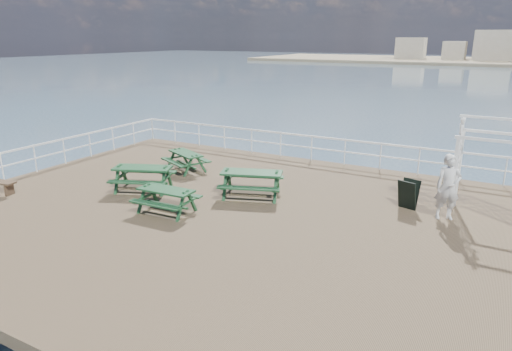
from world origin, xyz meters
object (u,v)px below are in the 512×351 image
at_px(picnic_table_d, 166,195).
at_px(picnic_table_a, 143,173).
at_px(trellis_arbor, 498,175).
at_px(person, 448,187).
at_px(picnic_table_b, 186,157).
at_px(picnic_table_c, 252,178).

bearing_deg(picnic_table_d, picnic_table_a, 146.52).
relative_size(trellis_arbor, person, 1.54).
xyz_separation_m(trellis_arbor, person, (-1.21, -0.65, -0.35)).
distance_m(picnic_table_d, trellis_arbor, 9.67).
height_order(picnic_table_d, trellis_arbor, trellis_arbor).
distance_m(picnic_table_a, trellis_arbor, 11.15).
bearing_deg(picnic_table_b, picnic_table_d, -35.89).
height_order(picnic_table_b, picnic_table_c, picnic_table_c).
xyz_separation_m(picnic_table_c, picnic_table_d, (-1.56, -2.49, -0.09)).
xyz_separation_m(picnic_table_b, picnic_table_d, (2.25, -3.94, 0.01)).
distance_m(picnic_table_c, trellis_arbor, 7.36).
height_order(picnic_table_b, trellis_arbor, trellis_arbor).
bearing_deg(picnic_table_a, trellis_arbor, -6.99).
bearing_deg(trellis_arbor, person, -150.34).
distance_m(trellis_arbor, person, 1.42).
bearing_deg(picnic_table_c, person, -9.72).
relative_size(picnic_table_c, person, 1.25).
distance_m(picnic_table_c, picnic_table_d, 2.94).
bearing_deg(picnic_table_c, picnic_table_a, 179.46).
bearing_deg(picnic_table_a, picnic_table_b, 72.10).
bearing_deg(picnic_table_d, trellis_arbor, 23.48).
relative_size(picnic_table_b, picnic_table_c, 0.87).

